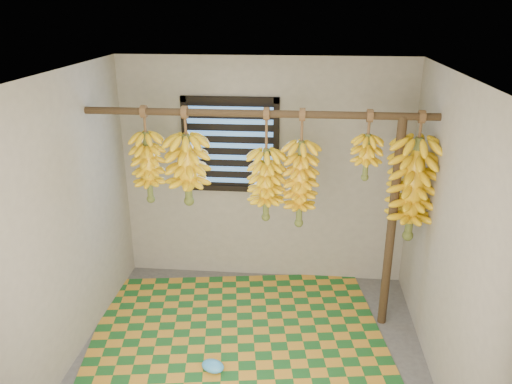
# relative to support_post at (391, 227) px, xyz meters

# --- Properties ---
(floor) EXTENTS (3.00, 3.00, 0.01)m
(floor) POSITION_rel_support_post_xyz_m (-1.20, -0.70, -1.00)
(floor) COLOR #4A4A4A
(floor) RESTS_ON ground
(ceiling) EXTENTS (3.00, 3.00, 0.01)m
(ceiling) POSITION_rel_support_post_xyz_m (-1.20, -0.70, 1.40)
(ceiling) COLOR silver
(ceiling) RESTS_ON wall_back
(wall_back) EXTENTS (3.00, 0.01, 2.40)m
(wall_back) POSITION_rel_support_post_xyz_m (-1.20, 0.80, 0.20)
(wall_back) COLOR gray
(wall_back) RESTS_ON floor
(wall_left) EXTENTS (0.01, 3.00, 2.40)m
(wall_left) POSITION_rel_support_post_xyz_m (-2.71, -0.70, 0.20)
(wall_left) COLOR gray
(wall_left) RESTS_ON floor
(wall_right) EXTENTS (0.01, 3.00, 2.40)m
(wall_right) POSITION_rel_support_post_xyz_m (0.30, -0.70, 0.20)
(wall_right) COLOR gray
(wall_right) RESTS_ON floor
(window) EXTENTS (1.00, 0.04, 1.00)m
(window) POSITION_rel_support_post_xyz_m (-1.55, 0.78, 0.50)
(window) COLOR black
(window) RESTS_ON wall_back
(hanging_pole) EXTENTS (3.00, 0.06, 0.06)m
(hanging_pole) POSITION_rel_support_post_xyz_m (-1.20, 0.00, 1.00)
(hanging_pole) COLOR #3A2C18
(hanging_pole) RESTS_ON wall_left
(support_post) EXTENTS (0.08, 0.08, 2.00)m
(support_post) POSITION_rel_support_post_xyz_m (0.00, 0.00, 0.00)
(support_post) COLOR #3A2C18
(support_post) RESTS_ON floor
(woven_mat) EXTENTS (2.93, 2.48, 0.01)m
(woven_mat) POSITION_rel_support_post_xyz_m (-1.35, -0.35, -0.99)
(woven_mat) COLOR #195621
(woven_mat) RESTS_ON floor
(plastic_bag) EXTENTS (0.24, 0.21, 0.08)m
(plastic_bag) POSITION_rel_support_post_xyz_m (-1.50, -0.83, -0.95)
(plastic_bag) COLOR #3EA1EA
(plastic_bag) RESTS_ON woven_mat
(banana_bunch_a) EXTENTS (0.29, 0.29, 0.88)m
(banana_bunch_a) POSITION_rel_support_post_xyz_m (-2.18, 0.00, 0.50)
(banana_bunch_a) COLOR brown
(banana_bunch_a) RESTS_ON hanging_pole
(banana_bunch_b) EXTENTS (0.36, 0.36, 0.88)m
(banana_bunch_b) POSITION_rel_support_post_xyz_m (-1.82, -0.00, 0.49)
(banana_bunch_b) COLOR brown
(banana_bunch_b) RESTS_ON hanging_pole
(banana_bunch_c) EXTENTS (0.32, 0.32, 1.02)m
(banana_bunch_c) POSITION_rel_support_post_xyz_m (-1.12, -0.00, 0.37)
(banana_bunch_c) COLOR brown
(banana_bunch_c) RESTS_ON hanging_pole
(banana_bunch_d) EXTENTS (0.30, 0.30, 1.06)m
(banana_bunch_d) POSITION_rel_support_post_xyz_m (-0.82, 0.00, 0.38)
(banana_bunch_d) COLOR brown
(banana_bunch_d) RESTS_ON hanging_pole
(banana_bunch_e) EXTENTS (0.43, 0.43, 1.15)m
(banana_bunch_e) POSITION_rel_support_post_xyz_m (0.15, 0.00, 0.36)
(banana_bunch_e) COLOR brown
(banana_bunch_e) RESTS_ON hanging_pole
(banana_bunch_f) EXTENTS (0.26, 0.26, 0.61)m
(banana_bunch_f) POSITION_rel_support_post_xyz_m (-0.27, -0.00, 0.65)
(banana_bunch_f) COLOR brown
(banana_bunch_f) RESTS_ON hanging_pole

